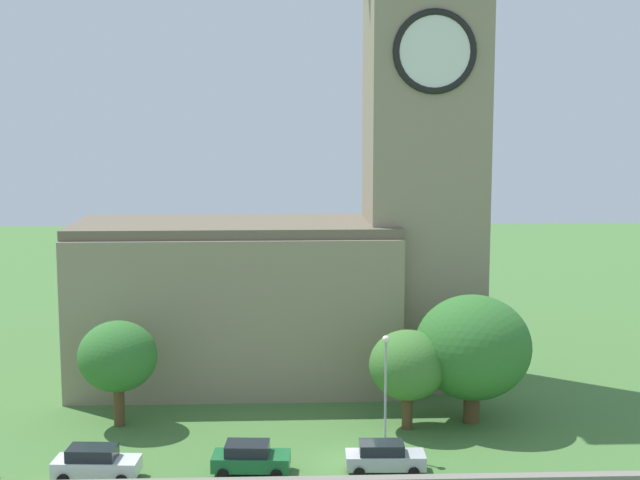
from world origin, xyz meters
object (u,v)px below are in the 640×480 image
at_px(tree_by_tower, 118,357).
at_px(car_white, 96,463).
at_px(car_green, 250,458).
at_px(tree_riverside_east, 473,347).
at_px(church, 318,232).
at_px(car_silver, 384,457).
at_px(streetlamp_west_mid, 386,376).
at_px(tree_churchyard, 408,365).

bearing_deg(tree_by_tower, car_white, -88.26).
relative_size(car_green, tree_riverside_east, 0.53).
height_order(church, car_silver, church).
bearing_deg(streetlamp_west_mid, car_silver, -97.07).
distance_m(car_green, tree_by_tower, 12.39).
distance_m(tree_riverside_east, tree_churchyard, 4.48).
xyz_separation_m(car_green, tree_riverside_east, (13.86, 7.98, 4.03)).
bearing_deg(tree_riverside_east, car_green, -150.07).
bearing_deg(car_green, streetlamp_west_mid, 17.93).
bearing_deg(car_silver, streetlamp_west_mid, 82.93).
xyz_separation_m(car_silver, streetlamp_west_mid, (0.32, 2.60, 3.85)).
height_order(car_white, car_green, car_white).
bearing_deg(car_white, tree_riverside_east, 20.92).
height_order(car_silver, tree_churchyard, tree_churchyard).
relative_size(car_green, car_silver, 0.99).
bearing_deg(tree_churchyard, church, 115.06).
bearing_deg(streetlamp_west_mid, car_white, -169.44).
height_order(church, tree_by_tower, church).
height_order(car_silver, streetlamp_west_mid, streetlamp_west_mid).
distance_m(car_green, streetlamp_west_mid, 8.94).
relative_size(church, tree_by_tower, 5.14).
relative_size(car_white, tree_riverside_east, 0.57).
distance_m(car_white, car_green, 8.31).
xyz_separation_m(car_silver, tree_riverside_east, (6.50, 8.09, 4.04)).
bearing_deg(car_green, car_white, -176.61).
xyz_separation_m(streetlamp_west_mid, tree_riverside_east, (6.17, 5.49, 0.19)).
bearing_deg(church, tree_riverside_east, -46.58).
relative_size(streetlamp_west_mid, tree_riverside_east, 0.86).
distance_m(church, car_green, 21.11).
height_order(tree_riverside_east, tree_by_tower, tree_riverside_east).
height_order(church, car_green, church).
distance_m(car_silver, tree_by_tower, 18.32).
bearing_deg(car_silver, car_white, -178.62).
xyz_separation_m(car_green, streetlamp_west_mid, (7.69, 2.49, 3.84)).
distance_m(church, tree_churchyard, 14.04).
height_order(tree_churchyard, tree_by_tower, tree_by_tower).
height_order(car_silver, tree_by_tower, tree_by_tower).
bearing_deg(tree_churchyard, tree_riverside_east, 13.88).
xyz_separation_m(car_silver, tree_churchyard, (2.22, 7.04, 3.22)).
xyz_separation_m(car_green, tree_by_tower, (-8.56, 8.19, 3.61)).
bearing_deg(tree_by_tower, church, 36.90).
distance_m(car_white, streetlamp_west_mid, 16.70).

